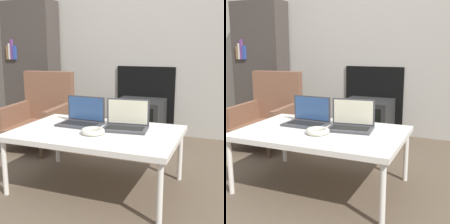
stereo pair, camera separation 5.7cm
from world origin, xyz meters
The scene contains 10 objects.
ground_plane centered at (0.00, 0.00, 0.00)m, with size 14.00×14.00×0.00m, color brown.
wall_back centered at (0.00, 1.90, 1.29)m, with size 7.00×0.08×2.60m.
table centered at (0.00, 0.28, 0.40)m, with size 1.17×0.78×0.43m.
laptop_left centered at (-0.18, 0.41, 0.48)m, with size 0.33×0.23×0.21m.
laptop_right centered at (0.18, 0.41, 0.48)m, with size 0.34×0.25×0.21m.
headphones centered at (0.01, 0.19, 0.45)m, with size 0.17×0.17×0.04m.
phone centered at (0.22, 0.04, 0.44)m, with size 0.07×0.12×0.01m.
tv centered at (-0.08, 1.62, 0.22)m, with size 0.53×0.47×0.44m.
armchair centered at (-0.97, 1.04, 0.35)m, with size 0.61×0.71×0.76m.
bookshelf centered at (-1.55, 1.70, 0.79)m, with size 0.67×0.32×1.58m.
Camera 1 is at (0.89, -1.69, 1.02)m, focal length 50.00 mm.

